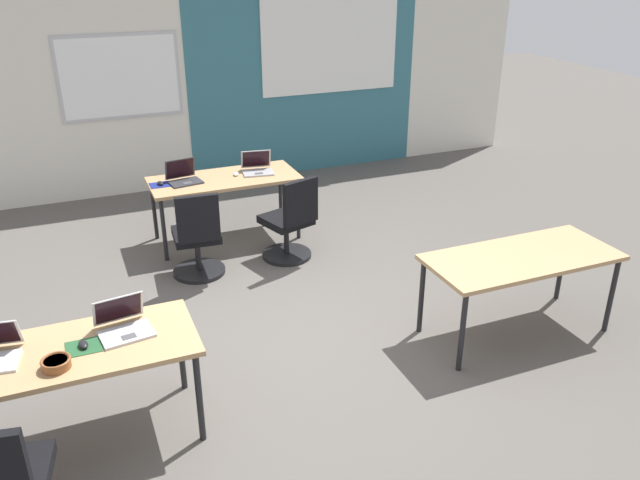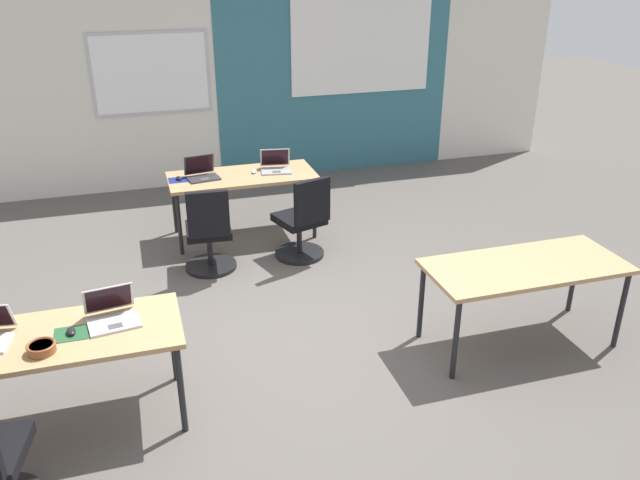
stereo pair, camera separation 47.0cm
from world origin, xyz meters
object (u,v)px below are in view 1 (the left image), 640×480
laptop_near_left_inner (124,325)px  chair_far_left (198,242)px  laptop_far_right (257,168)px  mouse_near_left_inner (83,344)px  mouse_far_left (160,183)px  mouse_far_right (236,174)px  laptop_far_left (184,177)px  desk_near_right (521,262)px  desk_near_left (68,357)px  snack_bowl (56,363)px  desk_far_center (225,183)px  chair_far_right (290,226)px

laptop_near_left_inner → chair_far_left: 2.17m
chair_far_left → laptop_far_right: size_ratio=2.46×
mouse_near_left_inner → chair_far_left: chair_far_left is taller
mouse_far_left → mouse_far_right: size_ratio=0.96×
mouse_far_left → laptop_far_right: laptop_far_right is taller
laptop_far_left → mouse_far_left: bearing=171.2°
laptop_near_left_inner → chair_far_left: (0.89, 1.94, -0.39)m
mouse_far_left → laptop_far_right: (1.07, 0.01, 0.03)m
desk_near_right → laptop_far_right: (-1.36, 2.84, 0.11)m
mouse_far_left → desk_near_right: bearing=-49.3°
desk_near_right → laptop_far_right: bearing=115.6°
mouse_far_left → desk_near_left: bearing=-110.8°
laptop_near_left_inner → mouse_far_left: 2.84m
desk_near_left → desk_near_right: size_ratio=1.00×
snack_bowl → desk_far_center: bearing=58.7°
laptop_far_left → mouse_far_right: bearing=-10.0°
laptop_far_right → snack_bowl: bearing=-116.8°
mouse_near_left_inner → laptop_near_left_inner: bearing=18.8°
mouse_far_right → snack_bowl: 3.58m
desk_far_center → chair_far_right: size_ratio=1.74×
laptop_far_left → chair_far_right: bearing=-50.3°
desk_near_left → chair_far_left: chair_far_left is taller
desk_near_right → snack_bowl: bearing=-177.1°
laptop_far_left → snack_bowl: laptop_far_left is taller
mouse_far_left → chair_far_right: size_ratio=0.12×
desk_near_left → chair_far_left: 2.39m
laptop_near_left_inner → mouse_far_left: laptop_near_left_inner is taller
laptop_near_left_inner → laptop_far_right: (1.78, 2.77, 0.00)m
snack_bowl → mouse_near_left_inner: bearing=45.3°
desk_near_right → desk_far_center: same height
desk_far_center → laptop_near_left_inner: (-1.39, -2.73, 0.11)m
chair_far_right → snack_bowl: (-2.29, -2.22, 0.38)m
laptop_far_right → snack_bowl: (-2.20, -3.02, -0.01)m
chair_far_right → snack_bowl: chair_far_right is taller
mouse_far_left → snack_bowl: 3.21m
desk_near_left → desk_far_center: bearing=58.0°
desk_near_left → desk_far_center: size_ratio=1.00×
mouse_far_left → chair_far_left: chair_far_left is taller
desk_near_left → laptop_far_left: size_ratio=4.32×
chair_far_right → laptop_far_right: bearing=-101.3°
chair_far_right → desk_near_right: bearing=104.5°
mouse_far_right → desk_far_center: bearing=-171.3°
desk_near_right → desk_far_center: size_ratio=1.00×
mouse_far_right → snack_bowl: (-1.95, -3.00, 0.02)m
mouse_far_left → snack_bowl: bearing=-110.7°
laptop_far_right → mouse_far_right: size_ratio=3.30×
desk_near_right → laptop_far_left: 3.57m
laptop_far_left → chair_far_left: laptop_far_left is taller
desk_near_left → mouse_near_left_inner: size_ratio=14.92×
laptop_near_left_inner → laptop_far_left: size_ratio=1.00×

